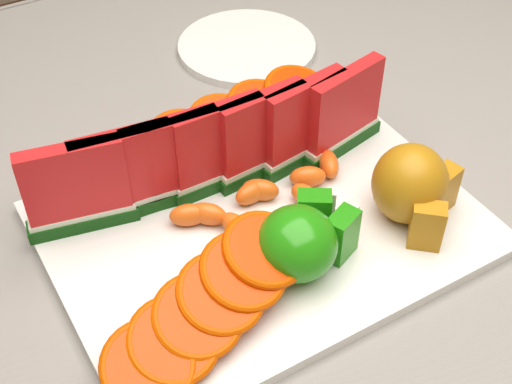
% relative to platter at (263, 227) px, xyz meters
% --- Properties ---
extents(table, '(1.40, 0.90, 0.75)m').
position_rel_platter_xyz_m(table, '(-0.06, 0.05, -0.11)').
color(table, '#532E1F').
rests_on(table, ground).
extents(tablecloth, '(1.53, 1.03, 0.20)m').
position_rel_platter_xyz_m(tablecloth, '(-0.06, 0.05, -0.05)').
color(tablecloth, gray).
rests_on(tablecloth, table).
extents(platter, '(0.40, 0.30, 0.01)m').
position_rel_platter_xyz_m(platter, '(0.00, 0.00, 0.00)').
color(platter, silver).
rests_on(platter, tablecloth).
extents(apple_cluster, '(0.10, 0.08, 0.07)m').
position_rel_platter_xyz_m(apple_cluster, '(0.00, -0.06, 0.04)').
color(apple_cluster, '#277B1B').
rests_on(apple_cluster, platter).
extents(pear_cluster, '(0.10, 0.10, 0.08)m').
position_rel_platter_xyz_m(pear_cluster, '(0.13, -0.06, 0.04)').
color(pear_cluster, '#987B06').
rests_on(pear_cluster, platter).
extents(side_plate, '(0.23, 0.23, 0.01)m').
position_rel_platter_xyz_m(side_plate, '(0.15, 0.29, -0.00)').
color(side_plate, silver).
rests_on(side_plate, tablecloth).
extents(watermelon_row, '(0.39, 0.07, 0.10)m').
position_rel_platter_xyz_m(watermelon_row, '(-0.01, 0.07, 0.05)').
color(watermelon_row, '#113E19').
rests_on(watermelon_row, platter).
extents(orange_fan_front, '(0.23, 0.13, 0.06)m').
position_rel_platter_xyz_m(orange_fan_front, '(-0.10, -0.08, 0.03)').
color(orange_fan_front, '#E23000').
rests_on(orange_fan_front, platter).
extents(orange_fan_back, '(0.34, 0.11, 0.05)m').
position_rel_platter_xyz_m(orange_fan_back, '(0.01, 0.13, 0.03)').
color(orange_fan_back, '#E23000').
rests_on(orange_fan_back, platter).
extents(tangerine_segments, '(0.19, 0.07, 0.02)m').
position_rel_platter_xyz_m(tangerine_segments, '(0.01, 0.02, 0.02)').
color(tangerine_segments, orange).
rests_on(tangerine_segments, platter).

